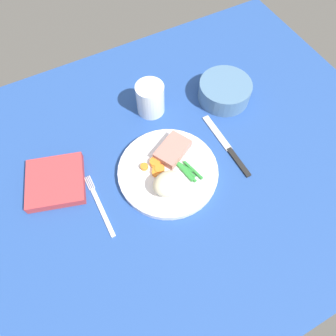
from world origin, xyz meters
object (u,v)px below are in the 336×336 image
at_px(salad_bowl, 225,90).
at_px(napkin, 56,182).
at_px(dinner_plate, 168,172).
at_px(knife, 227,147).
at_px(fork, 100,206).
at_px(water_glass, 150,100).
at_px(meat_portion, 173,150).

relative_size(salad_bowl, napkin, 1.07).
xyz_separation_m(dinner_plate, salad_bowl, (0.25, 0.14, 0.02)).
bearing_deg(dinner_plate, knife, -0.97).
xyz_separation_m(knife, napkin, (-0.42, 0.10, 0.01)).
xyz_separation_m(fork, water_glass, (0.23, 0.20, 0.04)).
relative_size(meat_portion, fork, 0.52).
bearing_deg(dinner_plate, napkin, 158.39).
relative_size(fork, napkin, 1.26).
height_order(dinner_plate, meat_portion, meat_portion).
relative_size(knife, napkin, 1.55).
xyz_separation_m(dinner_plate, fork, (-0.18, -0.00, -0.01)).
bearing_deg(meat_portion, napkin, 167.87).
bearing_deg(salad_bowl, fork, -161.41).
bearing_deg(meat_portion, water_glass, 83.30).
height_order(water_glass, salad_bowl, water_glass).
relative_size(dinner_plate, salad_bowl, 1.70).
distance_m(water_glass, napkin, 0.32).
height_order(dinner_plate, salad_bowl, salad_bowl).
bearing_deg(dinner_plate, meat_portion, 49.40).
bearing_deg(meat_portion, knife, -16.70).
relative_size(water_glass, salad_bowl, 0.62).
bearing_deg(salad_bowl, knife, -119.33).
xyz_separation_m(dinner_plate, water_glass, (0.05, 0.20, 0.03)).
xyz_separation_m(water_glass, napkin, (-0.30, -0.10, -0.03)).
xyz_separation_m(knife, salad_bowl, (0.08, 0.14, 0.03)).
xyz_separation_m(meat_portion, napkin, (-0.28, 0.06, -0.02)).
distance_m(dinner_plate, knife, 0.17).
bearing_deg(salad_bowl, meat_portion, -154.53).
bearing_deg(meat_portion, dinner_plate, -130.60).
relative_size(fork, knife, 0.81).
xyz_separation_m(meat_portion, salad_bowl, (0.22, 0.10, 0.00)).
relative_size(dinner_plate, knife, 1.18).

